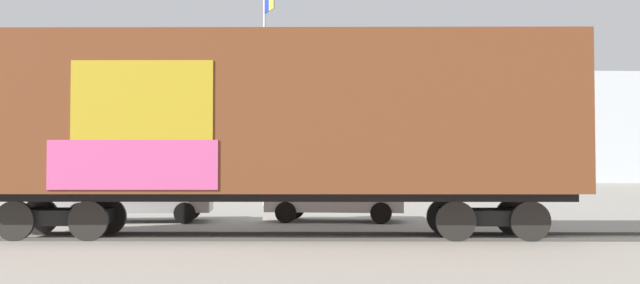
% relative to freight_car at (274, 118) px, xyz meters
% --- Properties ---
extents(ground_plane, '(260.00, 260.00, 0.00)m').
position_rel_freight_car_xyz_m(ground_plane, '(-0.08, 0.00, -2.87)').
color(ground_plane, gray).
extents(track, '(60.00, 4.91, 0.08)m').
position_rel_freight_car_xyz_m(track, '(-1.75, 0.10, -2.83)').
color(track, '#4C4742').
rests_on(track, ground_plane).
extents(freight_car, '(14.43, 3.57, 5.03)m').
position_rel_freight_car_xyz_m(freight_car, '(0.00, 0.00, 0.00)').
color(freight_car, brown).
rests_on(freight_car, ground_plane).
extents(flagpole, '(0.54, 1.36, 9.48)m').
position_rel_freight_car_xyz_m(flagpole, '(-0.62, 13.70, 3.05)').
color(flagpole, silver).
rests_on(flagpole, ground_plane).
extents(hillside, '(157.26, 37.81, 16.21)m').
position_rel_freight_car_xyz_m(hillside, '(-0.11, 71.93, 2.87)').
color(hillside, silver).
rests_on(hillside, ground_plane).
extents(parked_car_silver, '(4.55, 2.11, 1.66)m').
position_rel_freight_car_xyz_m(parked_car_silver, '(-4.30, 5.08, -2.02)').
color(parked_car_silver, '#B7BABF').
rests_on(parked_car_silver, ground_plane).
extents(parked_car_white, '(4.45, 2.42, 1.64)m').
position_rel_freight_car_xyz_m(parked_car_white, '(1.75, 5.03, -2.06)').
color(parked_car_white, silver).
rests_on(parked_car_white, ground_plane).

